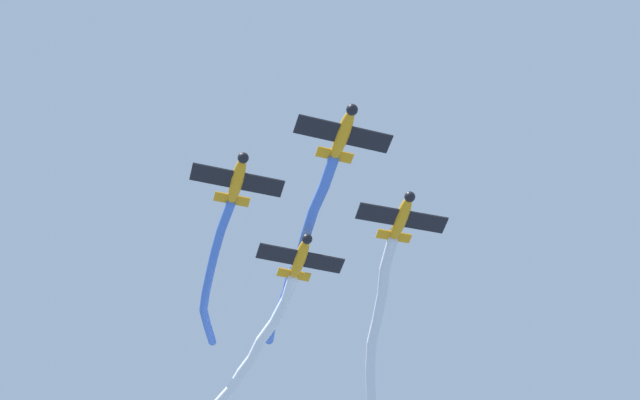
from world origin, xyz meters
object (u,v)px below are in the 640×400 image
airplane_slot (300,258)px  airplane_left_wing (402,217)px  airplane_right_wing (237,179)px  airplane_lead (343,133)px

airplane_slot → airplane_left_wing: bearing=44.2°
airplane_left_wing → airplane_right_wing: size_ratio=1.00×
airplane_right_wing → airplane_left_wing: bearing=89.6°
airplane_left_wing → airplane_right_wing: 12.90m
airplane_left_wing → airplane_right_wing: airplane_right_wing is taller
airplane_lead → airplane_slot: airplane_lead is taller
airplane_lead → airplane_left_wing: 9.11m
airplane_left_wing → airplane_slot: size_ratio=1.00×
airplane_lead → airplane_right_wing: airplane_right_wing is taller
airplane_left_wing → airplane_slot: bearing=-133.7°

